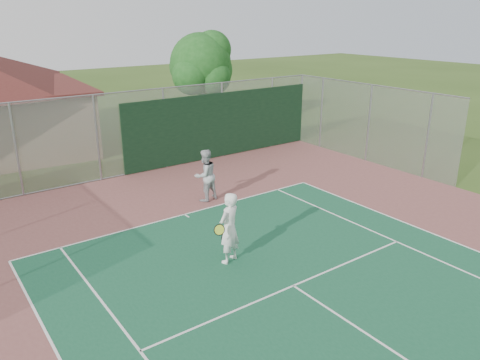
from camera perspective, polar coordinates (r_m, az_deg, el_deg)
name	(u,v)px	position (r m, az deg, el deg)	size (l,w,h in m)	color
back_fence	(167,130)	(20.70, -8.83, 6.00)	(20.08, 0.11, 3.53)	gray
side_fence_right	(369,124)	(22.20, 15.41, 6.65)	(0.08, 9.00, 3.50)	gray
tree	(202,66)	(27.06, -4.62, 13.68)	(4.06, 3.85, 5.67)	#352513
player_white_front	(229,229)	(12.56, -1.36, -5.95)	(1.11, 0.78, 1.99)	white
player_grey_back	(205,176)	(16.82, -4.27, 0.51)	(1.02, 0.85, 1.90)	#ADB0B2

